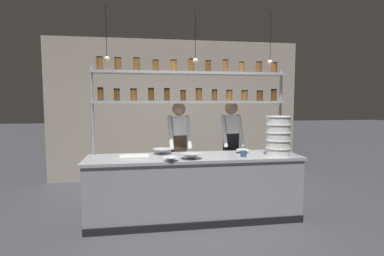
{
  "coord_description": "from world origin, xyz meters",
  "views": [
    {
      "loc": [
        -0.69,
        -4.15,
        1.7
      ],
      "look_at": [
        -0.0,
        0.2,
        1.3
      ],
      "focal_mm": 28.0,
      "sensor_mm": 36.0,
      "label": 1
    }
  ],
  "objects_px": {
    "chef_center": "(231,144)",
    "container_stack": "(278,136)",
    "prep_bowl_near_right": "(171,159)",
    "spice_shelf_unit": "(191,90)",
    "prep_bowl_center_back": "(242,151)",
    "serving_cup_front": "(243,154)",
    "prep_bowl_center_front": "(162,151)",
    "chef_left": "(179,147)",
    "prep_bowl_near_left": "(191,156)",
    "cutting_board": "(134,157)"
  },
  "relations": [
    {
      "from": "cutting_board",
      "to": "prep_bowl_near_left",
      "type": "xyz_separation_m",
      "value": [
        0.76,
        -0.23,
        0.03
      ]
    },
    {
      "from": "serving_cup_front",
      "to": "chef_left",
      "type": "bearing_deg",
      "value": 139.03
    },
    {
      "from": "prep_bowl_near_right",
      "to": "prep_bowl_center_back",
      "type": "bearing_deg",
      "value": 21.37
    },
    {
      "from": "chef_center",
      "to": "prep_bowl_near_right",
      "type": "height_order",
      "value": "chef_center"
    },
    {
      "from": "prep_bowl_near_left",
      "to": "prep_bowl_center_front",
      "type": "relative_size",
      "value": 1.0
    },
    {
      "from": "chef_center",
      "to": "container_stack",
      "type": "relative_size",
      "value": 3.0
    },
    {
      "from": "chef_left",
      "to": "prep_bowl_center_back",
      "type": "distance_m",
      "value": 1.01
    },
    {
      "from": "spice_shelf_unit",
      "to": "prep_bowl_center_back",
      "type": "distance_m",
      "value": 1.21
    },
    {
      "from": "container_stack",
      "to": "cutting_board",
      "type": "xyz_separation_m",
      "value": [
        -2.03,
        0.16,
        -0.27
      ]
    },
    {
      "from": "prep_bowl_center_back",
      "to": "serving_cup_front",
      "type": "height_order",
      "value": "serving_cup_front"
    },
    {
      "from": "chef_left",
      "to": "prep_bowl_center_front",
      "type": "xyz_separation_m",
      "value": [
        -0.28,
        -0.33,
        -0.01
      ]
    },
    {
      "from": "chef_left",
      "to": "serving_cup_front",
      "type": "height_order",
      "value": "chef_left"
    },
    {
      "from": "container_stack",
      "to": "prep_bowl_center_back",
      "type": "relative_size",
      "value": 2.87
    },
    {
      "from": "chef_left",
      "to": "prep_bowl_center_front",
      "type": "bearing_deg",
      "value": -136.98
    },
    {
      "from": "chef_center",
      "to": "prep_bowl_center_front",
      "type": "relative_size",
      "value": 5.95
    },
    {
      "from": "prep_bowl_near_right",
      "to": "chef_center",
      "type": "bearing_deg",
      "value": 40.92
    },
    {
      "from": "chef_center",
      "to": "prep_bowl_near_left",
      "type": "height_order",
      "value": "chef_center"
    },
    {
      "from": "spice_shelf_unit",
      "to": "prep_bowl_center_front",
      "type": "relative_size",
      "value": 10.25
    },
    {
      "from": "chef_left",
      "to": "prep_bowl_center_front",
      "type": "distance_m",
      "value": 0.43
    },
    {
      "from": "prep_bowl_center_front",
      "to": "serving_cup_front",
      "type": "height_order",
      "value": "serving_cup_front"
    },
    {
      "from": "prep_bowl_near_left",
      "to": "prep_bowl_near_right",
      "type": "bearing_deg",
      "value": -159.74
    },
    {
      "from": "chef_left",
      "to": "serving_cup_front",
      "type": "relative_size",
      "value": 19.38
    },
    {
      "from": "spice_shelf_unit",
      "to": "prep_bowl_center_back",
      "type": "height_order",
      "value": "spice_shelf_unit"
    },
    {
      "from": "chef_center",
      "to": "prep_bowl_center_back",
      "type": "bearing_deg",
      "value": -92.3
    },
    {
      "from": "chef_left",
      "to": "prep_bowl_near_left",
      "type": "height_order",
      "value": "chef_left"
    },
    {
      "from": "chef_center",
      "to": "prep_bowl_center_back",
      "type": "distance_m",
      "value": 0.51
    },
    {
      "from": "container_stack",
      "to": "prep_bowl_near_right",
      "type": "bearing_deg",
      "value": -173.53
    },
    {
      "from": "cutting_board",
      "to": "serving_cup_front",
      "type": "height_order",
      "value": "serving_cup_front"
    },
    {
      "from": "spice_shelf_unit",
      "to": "chef_left",
      "type": "relative_size",
      "value": 1.73
    },
    {
      "from": "spice_shelf_unit",
      "to": "prep_bowl_near_right",
      "type": "bearing_deg",
      "value": -119.26
    },
    {
      "from": "container_stack",
      "to": "prep_bowl_near_left",
      "type": "relative_size",
      "value": 1.99
    },
    {
      "from": "chef_left",
      "to": "prep_bowl_center_back",
      "type": "relative_size",
      "value": 8.55
    },
    {
      "from": "spice_shelf_unit",
      "to": "container_stack",
      "type": "xyz_separation_m",
      "value": [
        1.2,
        -0.47,
        -0.66
      ]
    },
    {
      "from": "spice_shelf_unit",
      "to": "chef_center",
      "type": "bearing_deg",
      "value": 22.3
    },
    {
      "from": "prep_bowl_center_front",
      "to": "spice_shelf_unit",
      "type": "bearing_deg",
      "value": 12.69
    },
    {
      "from": "cutting_board",
      "to": "prep_bowl_center_back",
      "type": "distance_m",
      "value": 1.6
    },
    {
      "from": "chef_center",
      "to": "cutting_board",
      "type": "distance_m",
      "value": 1.68
    },
    {
      "from": "spice_shelf_unit",
      "to": "chef_center",
      "type": "distance_m",
      "value": 1.19
    },
    {
      "from": "chef_left",
      "to": "prep_bowl_near_right",
      "type": "bearing_deg",
      "value": -109.35
    },
    {
      "from": "chef_left",
      "to": "prep_bowl_near_right",
      "type": "distance_m",
      "value": 0.9
    },
    {
      "from": "spice_shelf_unit",
      "to": "prep_bowl_center_back",
      "type": "relative_size",
      "value": 14.81
    },
    {
      "from": "spice_shelf_unit",
      "to": "prep_bowl_near_right",
      "type": "xyz_separation_m",
      "value": [
        -0.36,
        -0.65,
        -0.92
      ]
    },
    {
      "from": "prep_bowl_near_left",
      "to": "cutting_board",
      "type": "bearing_deg",
      "value": 163.23
    },
    {
      "from": "container_stack",
      "to": "prep_bowl_center_front",
      "type": "bearing_deg",
      "value": 167.21
    },
    {
      "from": "serving_cup_front",
      "to": "prep_bowl_center_back",
      "type": "bearing_deg",
      "value": 74.48
    },
    {
      "from": "cutting_board",
      "to": "prep_bowl_center_back",
      "type": "height_order",
      "value": "prep_bowl_center_back"
    },
    {
      "from": "chef_left",
      "to": "serving_cup_front",
      "type": "distance_m",
      "value": 1.1
    },
    {
      "from": "prep_bowl_center_front",
      "to": "prep_bowl_near_right",
      "type": "xyz_separation_m",
      "value": [
        0.07,
        -0.55,
        -0.01
      ]
    },
    {
      "from": "prep_bowl_near_left",
      "to": "prep_bowl_center_back",
      "type": "xyz_separation_m",
      "value": [
        0.83,
        0.33,
        -0.01
      ]
    },
    {
      "from": "prep_bowl_near_right",
      "to": "serving_cup_front",
      "type": "bearing_deg",
      "value": 8.37
    }
  ]
}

